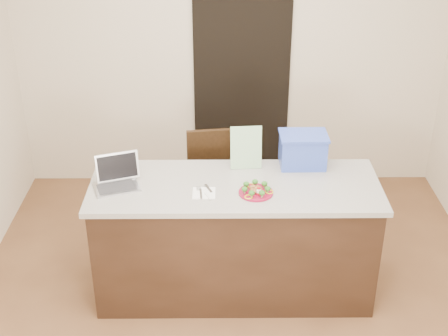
{
  "coord_description": "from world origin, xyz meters",
  "views": [
    {
      "loc": [
        -0.11,
        -3.57,
        3.1
      ],
      "look_at": [
        -0.08,
        0.2,
        1.08
      ],
      "focal_mm": 50.0,
      "sensor_mm": 36.0,
      "label": 1
    }
  ],
  "objects_px": {
    "laptop": "(117,177)",
    "chair": "(214,183)",
    "napkin": "(204,193)",
    "blue_box": "(303,150)",
    "plate": "(256,192)",
    "yogurt_bottle": "(259,193)",
    "island": "(235,238)"
  },
  "relations": [
    {
      "from": "island",
      "to": "yogurt_bottle",
      "type": "relative_size",
      "value": 31.06
    },
    {
      "from": "blue_box",
      "to": "chair",
      "type": "height_order",
      "value": "blue_box"
    },
    {
      "from": "plate",
      "to": "chair",
      "type": "bearing_deg",
      "value": 110.92
    },
    {
      "from": "blue_box",
      "to": "laptop",
      "type": "bearing_deg",
      "value": -168.92
    },
    {
      "from": "laptop",
      "to": "chair",
      "type": "distance_m",
      "value": 1.02
    },
    {
      "from": "plate",
      "to": "laptop",
      "type": "bearing_deg",
      "value": 172.34
    },
    {
      "from": "laptop",
      "to": "blue_box",
      "type": "xyz_separation_m",
      "value": [
        1.34,
        0.29,
        0.07
      ]
    },
    {
      "from": "chair",
      "to": "blue_box",
      "type": "bearing_deg",
      "value": -35.58
    },
    {
      "from": "island",
      "to": "laptop",
      "type": "xyz_separation_m",
      "value": [
        -0.83,
        0.0,
        0.52
      ]
    },
    {
      "from": "plate",
      "to": "blue_box",
      "type": "bearing_deg",
      "value": 48.65
    },
    {
      "from": "laptop",
      "to": "napkin",
      "type": "bearing_deg",
      "value": -31.3
    },
    {
      "from": "chair",
      "to": "laptop",
      "type": "bearing_deg",
      "value": -142.6
    },
    {
      "from": "napkin",
      "to": "laptop",
      "type": "relative_size",
      "value": 0.44
    },
    {
      "from": "island",
      "to": "chair",
      "type": "height_order",
      "value": "chair"
    },
    {
      "from": "yogurt_bottle",
      "to": "laptop",
      "type": "xyz_separation_m",
      "value": [
        -0.99,
        0.16,
        0.03
      ]
    },
    {
      "from": "laptop",
      "to": "blue_box",
      "type": "relative_size",
      "value": 1.0
    },
    {
      "from": "plate",
      "to": "napkin",
      "type": "relative_size",
      "value": 1.52
    },
    {
      "from": "napkin",
      "to": "yogurt_bottle",
      "type": "relative_size",
      "value": 2.36
    },
    {
      "from": "yogurt_bottle",
      "to": "laptop",
      "type": "relative_size",
      "value": 0.19
    },
    {
      "from": "island",
      "to": "plate",
      "type": "xyz_separation_m",
      "value": [
        0.14,
        -0.13,
        0.47
      ]
    },
    {
      "from": "chair",
      "to": "napkin",
      "type": "bearing_deg",
      "value": -101.03
    },
    {
      "from": "napkin",
      "to": "yogurt_bottle",
      "type": "bearing_deg",
      "value": -5.57
    },
    {
      "from": "napkin",
      "to": "chair",
      "type": "bearing_deg",
      "value": 85.71
    },
    {
      "from": "laptop",
      "to": "blue_box",
      "type": "bearing_deg",
      "value": -7.43
    },
    {
      "from": "island",
      "to": "napkin",
      "type": "relative_size",
      "value": 13.13
    },
    {
      "from": "napkin",
      "to": "yogurt_bottle",
      "type": "height_order",
      "value": "yogurt_bottle"
    },
    {
      "from": "laptop",
      "to": "chair",
      "type": "xyz_separation_m",
      "value": [
        0.67,
        0.65,
        -0.41
      ]
    },
    {
      "from": "island",
      "to": "laptop",
      "type": "height_order",
      "value": "laptop"
    },
    {
      "from": "napkin",
      "to": "laptop",
      "type": "bearing_deg",
      "value": 168.18
    },
    {
      "from": "napkin",
      "to": "blue_box",
      "type": "xyz_separation_m",
      "value": [
        0.72,
        0.41,
        0.12
      ]
    },
    {
      "from": "napkin",
      "to": "yogurt_bottle",
      "type": "xyz_separation_m",
      "value": [
        0.37,
        -0.04,
        0.02
      ]
    },
    {
      "from": "napkin",
      "to": "blue_box",
      "type": "height_order",
      "value": "blue_box"
    }
  ]
}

